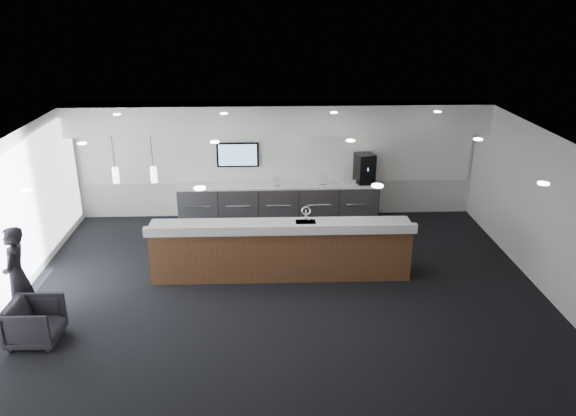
{
  "coord_description": "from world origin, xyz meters",
  "views": [
    {
      "loc": [
        -0.32,
        -9.66,
        5.41
      ],
      "look_at": [
        0.14,
        1.3,
        1.21
      ],
      "focal_mm": 35.0,
      "sensor_mm": 36.0,
      "label": 1
    }
  ],
  "objects_px": {
    "lounge_guest": "(17,276)",
    "armchair": "(35,322)",
    "service_counter": "(281,249)",
    "coffee_machine": "(364,168)"
  },
  "relations": [
    {
      "from": "lounge_guest",
      "to": "service_counter",
      "type": "bearing_deg",
      "value": 101.24
    },
    {
      "from": "service_counter",
      "to": "lounge_guest",
      "type": "relative_size",
      "value": 2.95
    },
    {
      "from": "service_counter",
      "to": "armchair",
      "type": "xyz_separation_m",
      "value": [
        -4.11,
        -2.19,
        -0.21
      ]
    },
    {
      "from": "service_counter",
      "to": "coffee_machine",
      "type": "xyz_separation_m",
      "value": [
        2.19,
        3.09,
        0.74
      ]
    },
    {
      "from": "service_counter",
      "to": "coffee_machine",
      "type": "relative_size",
      "value": 7.09
    },
    {
      "from": "service_counter",
      "to": "coffee_machine",
      "type": "height_order",
      "value": "coffee_machine"
    },
    {
      "from": "service_counter",
      "to": "armchair",
      "type": "relative_size",
      "value": 6.51
    },
    {
      "from": "lounge_guest",
      "to": "armchair",
      "type": "bearing_deg",
      "value": 28.14
    },
    {
      "from": "armchair",
      "to": "lounge_guest",
      "type": "distance_m",
      "value": 0.96
    },
    {
      "from": "coffee_machine",
      "to": "armchair",
      "type": "height_order",
      "value": "coffee_machine"
    }
  ]
}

